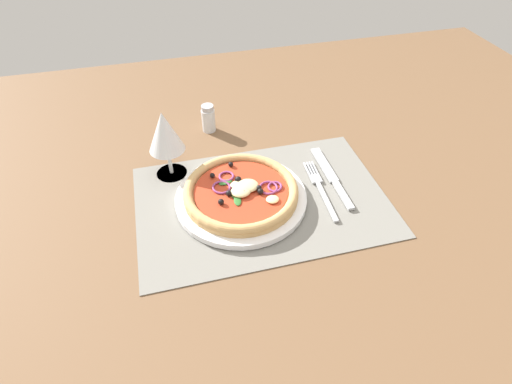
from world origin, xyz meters
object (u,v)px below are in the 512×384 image
fork (319,186)px  pepper_shaker (208,118)px  knife (331,176)px  wine_glass (165,134)px  plate (241,198)px  pizza (241,191)px

fork → pepper_shaker: 32.26cm
fork → pepper_shaker: (-18.10, 26.57, 2.63)cm
fork → knife: 4.28cm
fork → wine_glass: 32.47cm
plate → pepper_shaker: (-1.88, 26.39, 2.22)cm
plate → knife: 19.90cm
pizza → wine_glass: size_ratio=1.49×
pizza → fork: size_ratio=1.23×
plate → wine_glass: (-12.33, 12.07, 9.03)cm
pizza → wine_glass: wine_glass is taller
pizza → knife: bearing=6.3°
plate → wine_glass: 19.47cm
plate → knife: (19.77, 2.20, -0.37)cm
pepper_shaker → pizza: bearing=-85.8°
pizza → wine_glass: 18.76cm
knife → pepper_shaker: pepper_shaker is taller
knife → plate: bearing=96.4°
wine_glass → plate: bearing=-44.4°
knife → pepper_shaker: (-21.65, 24.18, 2.60)cm
knife → pepper_shaker: 32.56cm
plate → fork: plate is taller
pizza → knife: 19.96cm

